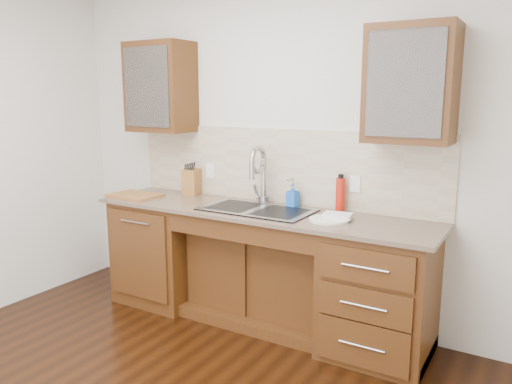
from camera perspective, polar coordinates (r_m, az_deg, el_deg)
The scene contains 23 objects.
wall_back at distance 4.01m, azimuth 2.92°, elevation 5.14°, with size 4.00×0.10×2.70m, color silver.
base_cabinet_left at distance 4.44m, azimuth -10.42°, elevation -6.49°, with size 0.70×0.62×0.88m, color #593014.
base_cabinet_center at distance 4.01m, azimuth 0.96°, elevation -9.57°, with size 1.20×0.44×0.70m, color #593014.
base_cabinet_right at distance 3.55m, azimuth 13.91°, elevation -11.10°, with size 0.70×0.62×0.88m, color #593014.
countertop at distance 3.76m, azimuth 0.19°, elevation -2.26°, with size 2.70×0.65×0.03m, color #84705B.
backsplash at distance 3.98m, azimuth 2.49°, elevation 2.99°, with size 2.70×0.02×0.59m, color beige.
sink at distance 3.77m, azimuth 0.08°, elevation -3.34°, with size 0.84×0.46×0.19m, color #9E9EA5.
faucet at distance 3.94m, azimuth 0.90°, elevation 1.52°, with size 0.04×0.04×0.40m, color #999993.
filter_tap at distance 3.85m, azimuth 4.21°, elevation 0.05°, with size 0.02×0.02×0.24m, color #999993.
upper_cabinet_left at distance 4.41m, azimuth -10.83°, elevation 11.66°, with size 0.55×0.34×0.75m, color #593014.
upper_cabinet_right at distance 3.41m, azimuth 17.32°, elevation 11.65°, with size 0.55×0.34×0.75m, color #593014.
outlet_left at distance 4.32m, azimuth -5.23°, elevation 2.45°, with size 0.08×0.01×0.12m, color white.
outlet_right at distance 3.72m, azimuth 11.25°, elevation 0.91°, with size 0.08×0.01×0.12m, color white.
soap_bottle at distance 3.85m, azimuth 4.23°, elevation -0.39°, with size 0.08×0.08×0.18m, color blue.
water_bottle at distance 3.71m, azimuth 9.61°, elevation -0.37°, with size 0.07×0.07×0.25m, color #B31B0A.
plate at distance 3.46m, azimuth 8.30°, elevation -3.15°, with size 0.27×0.27×0.02m, color silver.
dish_towel at distance 3.49m, azimuth 9.33°, elevation -2.68°, with size 0.19×0.14×0.03m, color white.
knife_block at distance 4.37m, azimuth -7.24°, elevation 1.18°, with size 0.12×0.20×0.22m, color brown.
cutting_board at distance 4.38m, azimuth -13.69°, elevation -0.36°, with size 0.43×0.30×0.02m, color #A97B26.
cup_left_a at distance 4.49m, azimuth -12.01°, elevation 10.96°, with size 0.13×0.13×0.10m, color white.
cup_left_b at distance 4.37m, azimuth -10.28°, elevation 10.95°, with size 0.09×0.09×0.09m, color white.
cup_right_a at distance 3.45m, azimuth 14.90°, elevation 10.89°, with size 0.12×0.12×0.09m, color white.
cup_right_b at distance 3.40m, azimuth 18.40°, elevation 10.62°, with size 0.09×0.09×0.08m, color white.
Camera 1 is at (1.86, -1.73, 1.75)m, focal length 35.00 mm.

